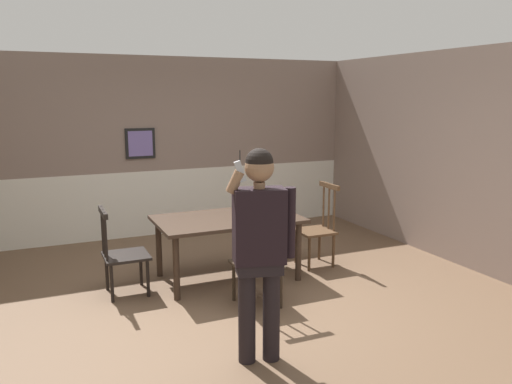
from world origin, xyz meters
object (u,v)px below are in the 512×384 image
at_px(person_figure, 260,241).
at_px(chair_near_window, 318,228).
at_px(dining_table, 228,224).
at_px(chair_by_doorway, 258,264).
at_px(chair_at_table_head, 122,253).

bearing_deg(person_figure, chair_near_window, -117.61).
relative_size(dining_table, chair_near_window, 1.58).
relative_size(chair_by_doorway, chair_at_table_head, 0.96).
xyz_separation_m(dining_table, chair_near_window, (1.22, -0.00, -0.17)).
bearing_deg(dining_table, chair_near_window, -0.15).
bearing_deg(chair_at_table_head, chair_near_window, 89.94).
distance_m(chair_near_window, person_figure, 2.57).
bearing_deg(person_figure, chair_at_table_head, -54.05).
distance_m(dining_table, person_figure, 1.98).
bearing_deg(person_figure, chair_by_doorway, -99.84).
xyz_separation_m(dining_table, chair_by_doorway, (-0.00, -0.89, -0.20)).
height_order(dining_table, person_figure, person_figure).
distance_m(chair_by_doorway, chair_at_table_head, 1.51).
bearing_deg(chair_at_table_head, chair_by_doorway, 53.89).
bearing_deg(dining_table, chair_by_doorway, -90.17).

